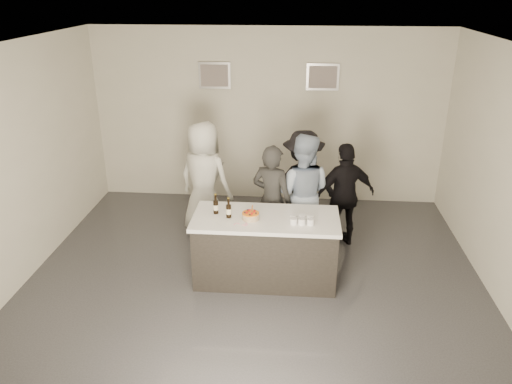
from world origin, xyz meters
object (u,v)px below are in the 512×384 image
Objects in this scene: person_main_blue at (302,193)px; person_guest_left at (204,179)px; person_guest_back at (302,184)px; beer_bottle_b at (229,208)px; person_guest_right at (345,195)px; beer_bottle_a at (216,204)px; cake at (251,216)px; person_main_black at (272,201)px; bar_counter at (266,248)px.

person_guest_left is at bearing -4.44° from person_main_blue.
person_main_blue is 0.44m from person_guest_back.
person_guest_right reaches higher than beer_bottle_b.
person_guest_right reaches higher than beer_bottle_a.
cake is 0.83m from person_main_black.
person_main_black is 0.92× the size of person_guest_left.
person_main_black is 1.10m from person_guest_right.
person_main_black is at bearing 74.11° from cake.
beer_bottle_a is 1.00× the size of beer_bottle_b.
person_guest_right is (1.04, 0.34, -0.03)m from person_main_black.
person_main_blue reaches higher than cake.
person_main_blue reaches higher than bar_counter.
person_guest_back is at bearing -156.03° from person_guest_left.
beer_bottle_a is (-0.65, 0.06, 0.58)m from bar_counter.
person_main_blue is at bearing 55.83° from cake.
person_guest_back is (1.12, 1.26, -0.20)m from beer_bottle_a.
beer_bottle_b is at bearing 49.55° from person_guest_back.
person_guest_back reaches higher than cake.
person_main_black is at bearing 43.81° from beer_bottle_a.
cake is 0.14× the size of person_guest_right.
person_guest_right is at bearing 44.31° from bar_counter.
cake is at bearing 66.67° from person_main_blue.
person_guest_back is (0.01, 0.44, -0.04)m from person_main_blue.
beer_bottle_a is 0.16× the size of person_guest_back.
person_main_black is at bearing 174.36° from person_guest_left.
cake is 0.83× the size of beer_bottle_a.
person_main_black is (0.50, 0.76, -0.22)m from beer_bottle_b.
beer_bottle_a is 1.70m from person_guest_back.
bar_counter is at bearing 21.80° from cake.
cake is at bearing -158.20° from bar_counter.
person_main_blue is (1.11, 0.82, -0.16)m from beer_bottle_a.
beer_bottle_b is (0.18, -0.11, 0.00)m from beer_bottle_a.
person_guest_right is at bearing -163.53° from person_guest_left.
person_main_blue is 1.53m from person_guest_left.
person_guest_back reaches higher than bar_counter.
person_main_black is 0.74m from person_guest_back.
person_guest_right is at bearing -153.18° from person_main_blue.
person_guest_left reaches higher than bar_counter.
person_guest_left reaches higher than person_main_black.
person_main_blue is 0.99× the size of person_guest_left.
person_guest_back is at bearing 48.47° from beer_bottle_a.
cake is at bearing 144.11° from person_guest_left.
bar_counter is at bearing 73.19° from person_main_blue.
person_guest_left is 1.13× the size of person_guest_right.
person_guest_left is (-1.02, 1.28, 0.43)m from bar_counter.
bar_counter is 1.06× the size of person_main_blue.
beer_bottle_a is at bearing 42.40° from person_guest_back.
beer_bottle_a is 2.01m from person_guest_right.
person_guest_back is at bearing -102.97° from person_main_black.
person_main_blue is 0.65m from person_guest_right.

